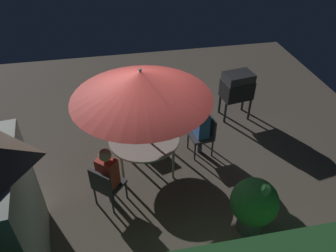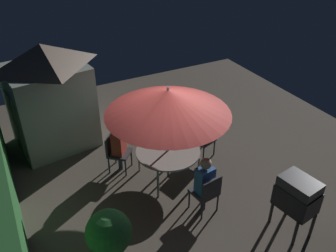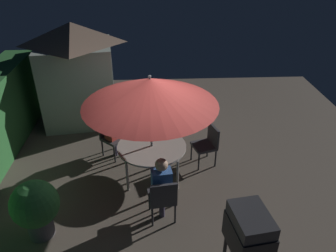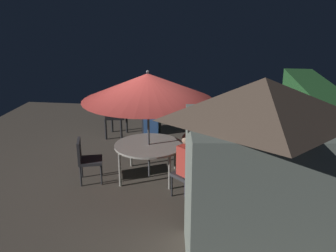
{
  "view_description": "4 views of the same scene",
  "coord_description": "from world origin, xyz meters",
  "px_view_note": "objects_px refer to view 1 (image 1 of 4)",
  "views": [
    {
      "loc": [
        0.62,
        4.94,
        4.78
      ],
      "look_at": [
        -0.26,
        0.38,
        1.24
      ],
      "focal_mm": 34.59,
      "sensor_mm": 36.0,
      "label": 1
    },
    {
      "loc": [
        -5.38,
        2.88,
        5.23
      ],
      "look_at": [
        0.46,
        -0.16,
        1.13
      ],
      "focal_mm": 37.93,
      "sensor_mm": 36.0,
      "label": 2
    },
    {
      "loc": [
        -5.38,
        -0.05,
        4.39
      ],
      "look_at": [
        0.28,
        -0.34,
        1.1
      ],
      "focal_mm": 34.92,
      "sensor_mm": 36.0,
      "label": 3
    },
    {
      "loc": [
        7.26,
        1.32,
        3.47
      ],
      "look_at": [
        -0.23,
        0.35,
        1.01
      ],
      "focal_mm": 40.61,
      "sensor_mm": 36.0,
      "label": 4
    }
  ],
  "objects_px": {
    "patio_umbrella": "(141,85)",
    "chair_far_side": "(205,132)",
    "potted_plant_by_shed": "(254,204)",
    "chair_near_shed": "(106,184)",
    "chair_toward_hedge": "(122,113)",
    "person_in_red": "(107,171)",
    "patio_table": "(144,139)",
    "person_in_blue": "(202,123)",
    "bbq_grill": "(237,87)"
  },
  "relations": [
    {
      "from": "patio_umbrella",
      "to": "chair_far_side",
      "type": "relative_size",
      "value": 2.87
    },
    {
      "from": "patio_umbrella",
      "to": "person_in_red",
      "type": "distance_m",
      "value": 1.6
    },
    {
      "from": "patio_umbrella",
      "to": "potted_plant_by_shed",
      "type": "height_order",
      "value": "patio_umbrella"
    },
    {
      "from": "patio_umbrella",
      "to": "bbq_grill",
      "type": "distance_m",
      "value": 2.96
    },
    {
      "from": "chair_far_side",
      "to": "patio_table",
      "type": "bearing_deg",
      "value": 7.43
    },
    {
      "from": "patio_umbrella",
      "to": "chair_far_side",
      "type": "height_order",
      "value": "patio_umbrella"
    },
    {
      "from": "patio_umbrella",
      "to": "chair_toward_hedge",
      "type": "height_order",
      "value": "patio_umbrella"
    },
    {
      "from": "chair_near_shed",
      "to": "potted_plant_by_shed",
      "type": "bearing_deg",
      "value": 157.28
    },
    {
      "from": "patio_umbrella",
      "to": "person_in_blue",
      "type": "xyz_separation_m",
      "value": [
        -1.22,
        -0.16,
        -1.13
      ]
    },
    {
      "from": "chair_toward_hedge",
      "to": "chair_near_shed",
      "type": "bearing_deg",
      "value": 78.26
    },
    {
      "from": "chair_toward_hedge",
      "to": "patio_umbrella",
      "type": "bearing_deg",
      "value": 106.78
    },
    {
      "from": "person_in_blue",
      "to": "person_in_red",
      "type": "bearing_deg",
      "value": 27.16
    },
    {
      "from": "chair_toward_hedge",
      "to": "person_in_red",
      "type": "bearing_deg",
      "value": 79.41
    },
    {
      "from": "chair_near_shed",
      "to": "chair_toward_hedge",
      "type": "height_order",
      "value": "same"
    },
    {
      "from": "bbq_grill",
      "to": "chair_toward_hedge",
      "type": "height_order",
      "value": "bbq_grill"
    },
    {
      "from": "patio_table",
      "to": "person_in_blue",
      "type": "xyz_separation_m",
      "value": [
        -1.22,
        -0.16,
        0.11
      ]
    },
    {
      "from": "patio_table",
      "to": "person_in_blue",
      "type": "height_order",
      "value": "person_in_blue"
    },
    {
      "from": "chair_far_side",
      "to": "person_in_blue",
      "type": "bearing_deg",
      "value": 7.43
    },
    {
      "from": "potted_plant_by_shed",
      "to": "person_in_blue",
      "type": "relative_size",
      "value": 0.85
    },
    {
      "from": "patio_table",
      "to": "chair_toward_hedge",
      "type": "height_order",
      "value": "chair_toward_hedge"
    },
    {
      "from": "chair_near_shed",
      "to": "chair_far_side",
      "type": "xyz_separation_m",
      "value": [
        -2.11,
        -1.09,
        0.0
      ]
    },
    {
      "from": "chair_near_shed",
      "to": "potted_plant_by_shed",
      "type": "relative_size",
      "value": 0.84
    },
    {
      "from": "chair_far_side",
      "to": "chair_toward_hedge",
      "type": "distance_m",
      "value": 1.97
    },
    {
      "from": "chair_far_side",
      "to": "bbq_grill",
      "type": "bearing_deg",
      "value": -134.08
    },
    {
      "from": "chair_near_shed",
      "to": "patio_umbrella",
      "type": "bearing_deg",
      "value": -131.37
    },
    {
      "from": "patio_umbrella",
      "to": "person_in_red",
      "type": "xyz_separation_m",
      "value": [
        0.75,
        0.85,
        -1.13
      ]
    },
    {
      "from": "patio_table",
      "to": "person_in_red",
      "type": "xyz_separation_m",
      "value": [
        0.75,
        0.85,
        0.11
      ]
    },
    {
      "from": "patio_table",
      "to": "chair_near_shed",
      "type": "bearing_deg",
      "value": 48.63
    },
    {
      "from": "person_in_blue",
      "to": "patio_table",
      "type": "bearing_deg",
      "value": 7.43
    },
    {
      "from": "potted_plant_by_shed",
      "to": "chair_far_side",
      "type": "bearing_deg",
      "value": -83.87
    },
    {
      "from": "bbq_grill",
      "to": "person_in_red",
      "type": "distance_m",
      "value": 3.85
    },
    {
      "from": "person_in_red",
      "to": "chair_far_side",
      "type": "bearing_deg",
      "value": -153.56
    },
    {
      "from": "potted_plant_by_shed",
      "to": "patio_umbrella",
      "type": "bearing_deg",
      "value": -51.11
    },
    {
      "from": "chair_toward_hedge",
      "to": "person_in_red",
      "type": "relative_size",
      "value": 0.71
    },
    {
      "from": "patio_table",
      "to": "chair_far_side",
      "type": "bearing_deg",
      "value": -172.57
    },
    {
      "from": "potted_plant_by_shed",
      "to": "chair_toward_hedge",
      "type": "bearing_deg",
      "value": -58.63
    },
    {
      "from": "chair_far_side",
      "to": "potted_plant_by_shed",
      "type": "xyz_separation_m",
      "value": [
        -0.22,
        2.06,
        0.1
      ]
    },
    {
      "from": "patio_umbrella",
      "to": "person_in_blue",
      "type": "relative_size",
      "value": 2.05
    },
    {
      "from": "chair_near_shed",
      "to": "person_in_red",
      "type": "relative_size",
      "value": 0.71
    },
    {
      "from": "person_in_red",
      "to": "person_in_blue",
      "type": "bearing_deg",
      "value": -152.84
    },
    {
      "from": "patio_umbrella",
      "to": "person_in_blue",
      "type": "distance_m",
      "value": 1.67
    },
    {
      "from": "chair_near_shed",
      "to": "person_in_blue",
      "type": "relative_size",
      "value": 0.71
    },
    {
      "from": "chair_far_side",
      "to": "potted_plant_by_shed",
      "type": "bearing_deg",
      "value": 96.13
    },
    {
      "from": "chair_toward_hedge",
      "to": "person_in_blue",
      "type": "height_order",
      "value": "person_in_blue"
    },
    {
      "from": "chair_near_shed",
      "to": "chair_far_side",
      "type": "height_order",
      "value": "same"
    },
    {
      "from": "chair_toward_hedge",
      "to": "potted_plant_by_shed",
      "type": "xyz_separation_m",
      "value": [
        -1.89,
        3.1,
        0.1
      ]
    },
    {
      "from": "chair_toward_hedge",
      "to": "person_in_red",
      "type": "xyz_separation_m",
      "value": [
        0.38,
        2.06,
        0.26
      ]
    },
    {
      "from": "patio_table",
      "to": "patio_umbrella",
      "type": "relative_size",
      "value": 0.54
    },
    {
      "from": "chair_toward_hedge",
      "to": "person_in_red",
      "type": "height_order",
      "value": "person_in_red"
    },
    {
      "from": "patio_umbrella",
      "to": "chair_near_shed",
      "type": "distance_m",
      "value": 1.85
    }
  ]
}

